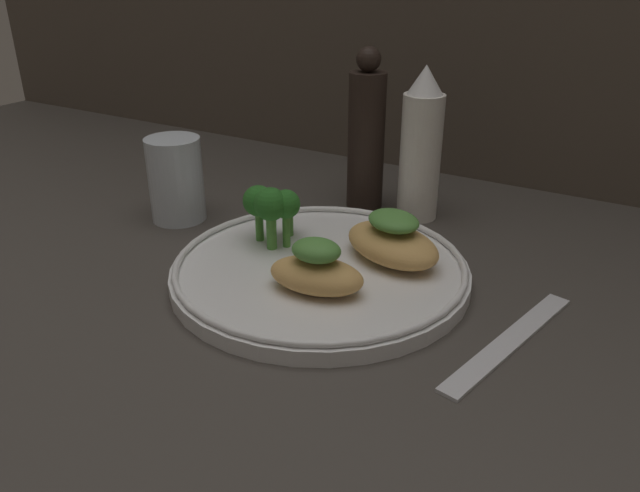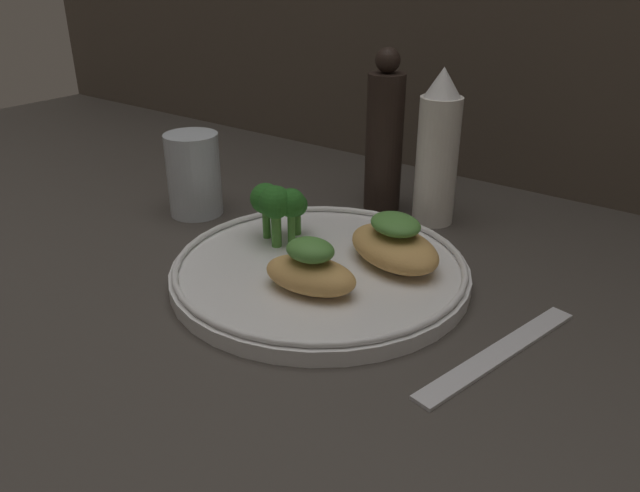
# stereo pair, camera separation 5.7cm
# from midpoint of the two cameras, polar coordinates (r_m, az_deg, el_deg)

# --- Properties ---
(ground_plane) EXTENTS (1.80, 1.80, 0.01)m
(ground_plane) POSITION_cam_midpoint_polar(r_m,az_deg,el_deg) (0.58, 2.78, -3.52)
(ground_plane) COLOR #3D3833
(plate) EXTENTS (0.28, 0.28, 0.02)m
(plate) POSITION_cam_midpoint_polar(r_m,az_deg,el_deg) (0.58, 2.81, -2.23)
(plate) COLOR white
(plate) RESTS_ON ground_plane
(grilled_meat_front) EXTENTS (0.09, 0.06, 0.05)m
(grilled_meat_front) POSITION_cam_midpoint_polar(r_m,az_deg,el_deg) (0.53, 2.20, -2.32)
(grilled_meat_front) COLOR tan
(grilled_meat_front) RESTS_ON plate
(grilled_meat_middle) EXTENTS (0.12, 0.10, 0.05)m
(grilled_meat_middle) POSITION_cam_midpoint_polar(r_m,az_deg,el_deg) (0.58, 9.62, 0.06)
(grilled_meat_middle) COLOR tan
(grilled_meat_middle) RESTS_ON plate
(broccoli_bunch) EXTENTS (0.06, 0.06, 0.06)m
(broccoli_bunch) POSITION_cam_midpoint_polar(r_m,az_deg,el_deg) (0.61, -1.08, 3.82)
(broccoli_bunch) COLOR #4C8E38
(broccoli_bunch) RESTS_ON plate
(sauce_bottle) EXTENTS (0.05, 0.05, 0.17)m
(sauce_bottle) POSITION_cam_midpoint_polar(r_m,az_deg,el_deg) (0.69, 13.03, 8.41)
(sauce_bottle) COLOR white
(sauce_bottle) RESTS_ON ground_plane
(pepper_grinder) EXTENTS (0.04, 0.04, 0.18)m
(pepper_grinder) POSITION_cam_midpoint_polar(r_m,az_deg,el_deg) (0.72, 8.18, 9.71)
(pepper_grinder) COLOR black
(pepper_grinder) RESTS_ON ground_plane
(drinking_glass) EXTENTS (0.06, 0.06, 0.09)m
(drinking_glass) POSITION_cam_midpoint_polar(r_m,az_deg,el_deg) (0.72, -9.26, 6.43)
(drinking_glass) COLOR silver
(drinking_glass) RESTS_ON ground_plane
(fork) EXTENTS (0.06, 0.18, 0.01)m
(fork) POSITION_cam_midpoint_polar(r_m,az_deg,el_deg) (0.50, 19.24, -9.20)
(fork) COLOR silver
(fork) RESTS_ON ground_plane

